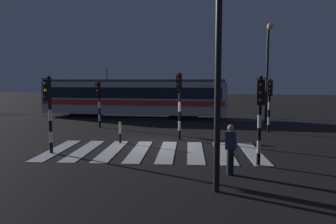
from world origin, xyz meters
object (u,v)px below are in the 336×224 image
traffic_light_median_centre (179,96)px  bollard_island_edge (120,132)px  street_lamp_near_kerb (219,11)px  pedestrian_waiting_at_kerb (230,149)px  traffic_light_corner_far_right (270,97)px  traffic_light_corner_near_left (49,103)px  traffic_light_corner_near_right (260,107)px  traffic_light_corner_far_left (99,98)px  street_lamp_trackside_right (268,61)px  tram (133,97)px

traffic_light_median_centre → bollard_island_edge: traffic_light_median_centre is taller
street_lamp_near_kerb → pedestrian_waiting_at_kerb: street_lamp_near_kerb is taller
traffic_light_corner_far_right → street_lamp_near_kerb: size_ratio=0.41×
street_lamp_near_kerb → pedestrian_waiting_at_kerb: bearing=78.3°
traffic_light_median_centre → street_lamp_near_kerb: 8.58m
pedestrian_waiting_at_kerb → traffic_light_corner_near_left: bearing=166.9°
traffic_light_corner_far_right → bollard_island_edge: size_ratio=2.95×
traffic_light_median_centre → traffic_light_corner_near_right: bearing=-51.8°
traffic_light_corner_far_left → pedestrian_waiting_at_kerb: bearing=-47.9°
street_lamp_trackside_right → tram: (-10.73, 2.16, -2.78)m
traffic_light_corner_far_right → traffic_light_corner_near_right: 8.20m
tram → traffic_light_corner_near_left: bearing=-88.7°
traffic_light_corner_far_right → bollard_island_edge: (-7.83, -4.85, -1.60)m
tram → pedestrian_waiting_at_kerb: size_ratio=9.32×
traffic_light_corner_near_right → traffic_light_median_centre: (-3.63, 4.62, 0.16)m
traffic_light_corner_far_left → traffic_light_corner_far_right: 10.95m
traffic_light_corner_far_left → tram: tram is taller
tram → pedestrian_waiting_at_kerb: tram is taller
traffic_light_median_centre → street_lamp_near_kerb: (2.17, -7.87, 2.64)m
traffic_light_corner_far_left → tram: (0.57, 6.28, -0.29)m
traffic_light_corner_near_left → traffic_light_corner_near_right: size_ratio=1.01×
traffic_light_corner_near_left → traffic_light_corner_near_right: bearing=-3.2°
traffic_light_corner_far_right → traffic_light_corner_near_right: traffic_light_corner_near_right is taller
traffic_light_corner_near_right → bollard_island_edge: 7.39m
traffic_light_corner_far_left → traffic_light_corner_near_left: size_ratio=0.92×
traffic_light_corner_near_right → street_lamp_trackside_right: (1.73, 12.24, 2.33)m
traffic_light_corner_far_right → tram: (-10.38, 6.33, -0.41)m
traffic_light_median_centre → pedestrian_waiting_at_kerb: traffic_light_median_centre is taller
traffic_light_corner_far_left → bollard_island_edge: 5.99m
bollard_island_edge → tram: bearing=102.9°
street_lamp_near_kerb → traffic_light_corner_near_left: bearing=152.6°
tram → pedestrian_waiting_at_kerb: 17.61m
traffic_light_corner_near_left → street_lamp_trackside_right: size_ratio=0.47×
street_lamp_near_kerb → bollard_island_edge: bearing=127.5°
pedestrian_waiting_at_kerb → street_lamp_near_kerb: bearing=-101.7°
street_lamp_trackside_right → street_lamp_near_kerb: bearing=-101.7°
traffic_light_corner_far_left → traffic_light_corner_far_right: bearing=-0.2°
traffic_light_corner_near_right → street_lamp_trackside_right: street_lamp_trackside_right is taller
traffic_light_corner_near_right → traffic_light_median_centre: size_ratio=0.93×
tram → pedestrian_waiting_at_kerb: bearing=-63.1°
traffic_light_corner_near_left → bollard_island_edge: (2.24, 2.75, -1.65)m
traffic_light_corner_near_left → street_lamp_trackside_right: 15.87m
traffic_light_corner_near_left → traffic_light_median_centre: size_ratio=0.94×
traffic_light_corner_far_left → street_lamp_trackside_right: street_lamp_trackside_right is taller
traffic_light_corner_near_right → bollard_island_edge: size_ratio=3.00×
traffic_light_corner_near_right → tram: tram is taller
traffic_light_corner_far_right → traffic_light_corner_near_right: bearing=-99.7°
street_lamp_trackside_right → bollard_island_edge: bearing=-132.2°
traffic_light_corner_far_left → traffic_light_corner_far_right: size_ratio=0.94×
traffic_light_corner_far_left → traffic_light_median_centre: bearing=-30.6°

